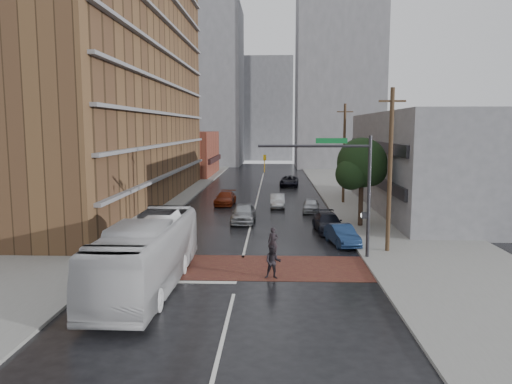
# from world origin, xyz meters

# --- Properties ---
(ground) EXTENTS (160.00, 160.00, 0.00)m
(ground) POSITION_xyz_m (0.00, 0.00, 0.00)
(ground) COLOR black
(ground) RESTS_ON ground
(crosswalk) EXTENTS (14.00, 5.00, 0.02)m
(crosswalk) POSITION_xyz_m (0.00, 0.50, 0.01)
(crosswalk) COLOR brown
(crosswalk) RESTS_ON ground
(sidewalk_west) EXTENTS (9.00, 90.00, 0.15)m
(sidewalk_west) POSITION_xyz_m (-11.50, 25.00, 0.07)
(sidewalk_west) COLOR gray
(sidewalk_west) RESTS_ON ground
(sidewalk_east) EXTENTS (9.00, 90.00, 0.15)m
(sidewalk_east) POSITION_xyz_m (11.50, 25.00, 0.07)
(sidewalk_east) COLOR gray
(sidewalk_east) RESTS_ON ground
(apartment_block) EXTENTS (10.00, 44.00, 28.00)m
(apartment_block) POSITION_xyz_m (-14.00, 24.00, 14.00)
(apartment_block) COLOR brown
(apartment_block) RESTS_ON ground
(storefront_west) EXTENTS (8.00, 16.00, 7.00)m
(storefront_west) POSITION_xyz_m (-12.00, 54.00, 3.50)
(storefront_west) COLOR brown
(storefront_west) RESTS_ON ground
(building_east) EXTENTS (11.00, 26.00, 9.00)m
(building_east) POSITION_xyz_m (16.50, 20.00, 4.50)
(building_east) COLOR gray
(building_east) RESTS_ON ground
(distant_tower_west) EXTENTS (18.00, 16.00, 32.00)m
(distant_tower_west) POSITION_xyz_m (-14.00, 78.00, 16.00)
(distant_tower_west) COLOR gray
(distant_tower_west) RESTS_ON ground
(distant_tower_east) EXTENTS (16.00, 14.00, 36.00)m
(distant_tower_east) POSITION_xyz_m (14.00, 72.00, 18.00)
(distant_tower_east) COLOR gray
(distant_tower_east) RESTS_ON ground
(distant_tower_center) EXTENTS (12.00, 10.00, 24.00)m
(distant_tower_center) POSITION_xyz_m (0.00, 95.00, 12.00)
(distant_tower_center) COLOR gray
(distant_tower_center) RESTS_ON ground
(street_tree) EXTENTS (4.20, 4.10, 6.90)m
(street_tree) POSITION_xyz_m (8.52, 12.03, 4.73)
(street_tree) COLOR #332319
(street_tree) RESTS_ON ground
(signal_mast) EXTENTS (6.50, 0.30, 7.20)m
(signal_mast) POSITION_xyz_m (5.85, 2.50, 4.73)
(signal_mast) COLOR #2D2D33
(signal_mast) RESTS_ON ground
(utility_pole_near) EXTENTS (1.60, 0.26, 10.00)m
(utility_pole_near) POSITION_xyz_m (8.80, 4.00, 5.14)
(utility_pole_near) COLOR #473321
(utility_pole_near) RESTS_ON ground
(utility_pole_far) EXTENTS (1.60, 0.26, 10.00)m
(utility_pole_far) POSITION_xyz_m (8.80, 24.00, 5.14)
(utility_pole_far) COLOR #473321
(utility_pole_far) RESTS_ON ground
(transit_bus) EXTENTS (2.89, 11.95, 3.32)m
(transit_bus) POSITION_xyz_m (-4.19, -3.20, 1.66)
(transit_bus) COLOR silver
(transit_bus) RESTS_ON ground
(pedestrian_a) EXTENTS (0.66, 0.47, 1.72)m
(pedestrian_a) POSITION_xyz_m (1.79, 3.00, 0.86)
(pedestrian_a) COLOR black
(pedestrian_a) RESTS_ON ground
(pedestrian_b) EXTENTS (0.87, 0.69, 1.73)m
(pedestrian_b) POSITION_xyz_m (1.80, -1.50, 0.87)
(pedestrian_b) COLOR black
(pedestrian_b) RESTS_ON ground
(car_travel_a) EXTENTS (1.97, 4.66, 1.57)m
(car_travel_a) POSITION_xyz_m (-0.64, 13.43, 0.79)
(car_travel_a) COLOR #A6AAAE
(car_travel_a) RESTS_ON ground
(car_travel_b) EXTENTS (1.41, 3.91, 1.28)m
(car_travel_b) POSITION_xyz_m (2.15, 21.34, 0.64)
(car_travel_b) COLOR #B2B6BA
(car_travel_b) RESTS_ON ground
(car_travel_c) EXTENTS (2.04, 4.55, 1.30)m
(car_travel_c) POSITION_xyz_m (-3.04, 22.86, 0.65)
(car_travel_c) COLOR maroon
(car_travel_c) RESTS_ON ground
(suv_travel) EXTENTS (2.69, 5.13, 1.38)m
(suv_travel) POSITION_xyz_m (3.78, 38.83, 0.69)
(suv_travel) COLOR black
(suv_travel) RESTS_ON ground
(car_parked_near) EXTENTS (2.13, 4.19, 1.32)m
(car_parked_near) POSITION_xyz_m (6.30, 6.07, 0.66)
(car_parked_near) COLOR navy
(car_parked_near) RESTS_ON ground
(car_parked_mid) EXTENTS (2.22, 4.78, 1.35)m
(car_parked_mid) POSITION_xyz_m (5.83, 10.23, 0.68)
(car_parked_mid) COLOR black
(car_parked_mid) RESTS_ON ground
(car_parked_far) EXTENTS (1.81, 3.83, 1.26)m
(car_parked_far) POSITION_xyz_m (5.20, 18.83, 0.63)
(car_parked_far) COLOR #A3A6AB
(car_parked_far) RESTS_ON ground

